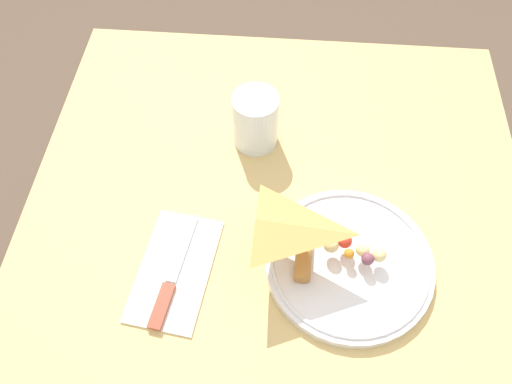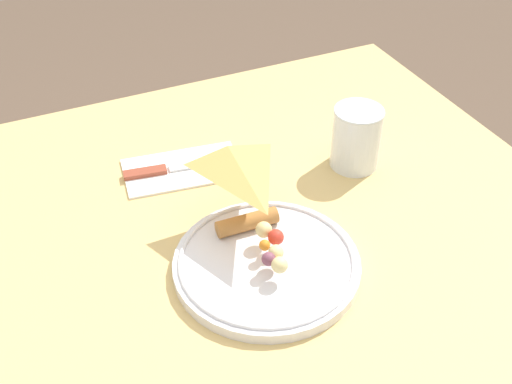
{
  "view_description": "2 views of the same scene",
  "coord_description": "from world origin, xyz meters",
  "px_view_note": "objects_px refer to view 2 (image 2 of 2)",
  "views": [
    {
      "loc": [
        -0.24,
        -0.0,
        1.44
      ],
      "look_at": [
        0.18,
        0.03,
        0.8
      ],
      "focal_mm": 35.0,
      "sensor_mm": 36.0,
      "label": 1
    },
    {
      "loc": [
        -0.18,
        -0.66,
        1.38
      ],
      "look_at": [
        0.12,
        -0.01,
        0.81
      ],
      "focal_mm": 45.0,
      "sensor_mm": 36.0,
      "label": 2
    }
  ],
  "objects_px": {
    "plate_pizza": "(266,261)",
    "butter_knife": "(177,167)",
    "dining_table": "(182,287)",
    "napkin_folded": "(183,169)",
    "milk_glass": "(356,139)"
  },
  "relations": [
    {
      "from": "plate_pizza",
      "to": "butter_knife",
      "type": "xyz_separation_m",
      "value": [
        -0.04,
        0.26,
        -0.01
      ]
    },
    {
      "from": "dining_table",
      "to": "plate_pizza",
      "type": "distance_m",
      "value": 0.19
    },
    {
      "from": "dining_table",
      "to": "butter_knife",
      "type": "xyz_separation_m",
      "value": [
        0.05,
        0.15,
        0.11
      ]
    },
    {
      "from": "plate_pizza",
      "to": "dining_table",
      "type": "bearing_deg",
      "value": 128.37
    },
    {
      "from": "plate_pizza",
      "to": "napkin_folded",
      "type": "distance_m",
      "value": 0.26
    },
    {
      "from": "dining_table",
      "to": "butter_knife",
      "type": "bearing_deg",
      "value": 70.83
    },
    {
      "from": "dining_table",
      "to": "napkin_folded",
      "type": "xyz_separation_m",
      "value": [
        0.06,
        0.14,
        0.11
      ]
    },
    {
      "from": "plate_pizza",
      "to": "butter_knife",
      "type": "bearing_deg",
      "value": 98.28
    },
    {
      "from": "plate_pizza",
      "to": "napkin_folded",
      "type": "xyz_separation_m",
      "value": [
        -0.03,
        0.26,
        -0.01
      ]
    },
    {
      "from": "plate_pizza",
      "to": "butter_knife",
      "type": "distance_m",
      "value": 0.26
    },
    {
      "from": "napkin_folded",
      "to": "dining_table",
      "type": "bearing_deg",
      "value": -112.35
    },
    {
      "from": "dining_table",
      "to": "milk_glass",
      "type": "relative_size",
      "value": 11.5
    },
    {
      "from": "milk_glass",
      "to": "plate_pizza",
      "type": "bearing_deg",
      "value": -145.82
    },
    {
      "from": "butter_knife",
      "to": "napkin_folded",
      "type": "bearing_deg",
      "value": -0.0
    },
    {
      "from": "plate_pizza",
      "to": "napkin_folded",
      "type": "height_order",
      "value": "plate_pizza"
    }
  ]
}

